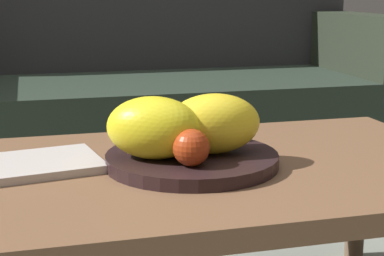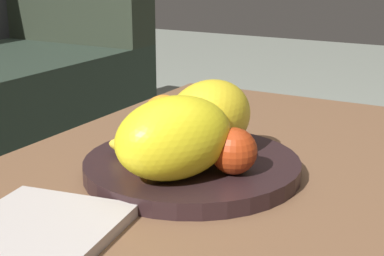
# 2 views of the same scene
# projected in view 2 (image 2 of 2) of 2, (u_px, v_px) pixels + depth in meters

# --- Properties ---
(coffee_table) EXTENTS (1.11, 0.65, 0.38)m
(coffee_table) POSITION_uv_depth(u_px,v_px,m) (197.00, 195.00, 0.94)
(coffee_table) COLOR brown
(coffee_table) RESTS_ON ground_plane
(fruit_bowl) EXTENTS (0.33, 0.33, 0.03)m
(fruit_bowl) POSITION_uv_depth(u_px,v_px,m) (192.00, 167.00, 0.91)
(fruit_bowl) COLOR black
(fruit_bowl) RESTS_ON coffee_table
(melon_large_front) EXTENTS (0.19, 0.12, 0.12)m
(melon_large_front) POSITION_uv_depth(u_px,v_px,m) (209.00, 117.00, 0.92)
(melon_large_front) COLOR yellow
(melon_large_front) RESTS_ON fruit_bowl
(melon_smaller_beside) EXTENTS (0.21, 0.18, 0.12)m
(melon_smaller_beside) POSITION_uv_depth(u_px,v_px,m) (175.00, 138.00, 0.81)
(melon_smaller_beside) COLOR yellow
(melon_smaller_beside) RESTS_ON fruit_bowl
(orange_front) EXTENTS (0.07, 0.07, 0.07)m
(orange_front) POSITION_uv_depth(u_px,v_px,m) (164.00, 117.00, 1.00)
(orange_front) COLOR orange
(orange_front) RESTS_ON fruit_bowl
(orange_left) EXTENTS (0.07, 0.07, 0.07)m
(orange_left) POSITION_uv_depth(u_px,v_px,m) (140.00, 137.00, 0.90)
(orange_left) COLOR orange
(orange_left) RESTS_ON fruit_bowl
(apple_front) EXTENTS (0.07, 0.07, 0.07)m
(apple_front) POSITION_uv_depth(u_px,v_px,m) (234.00, 151.00, 0.84)
(apple_front) COLOR #A83412
(apple_front) RESTS_ON fruit_bowl
(banana_bunch) EXTENTS (0.16, 0.15, 0.06)m
(banana_bunch) POSITION_uv_depth(u_px,v_px,m) (161.00, 141.00, 0.89)
(banana_bunch) COLOR yellow
(banana_bunch) RESTS_ON fruit_bowl
(magazine) EXTENTS (0.28, 0.22, 0.02)m
(magazine) POSITION_uv_depth(u_px,v_px,m) (25.00, 240.00, 0.69)
(magazine) COLOR beige
(magazine) RESTS_ON coffee_table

